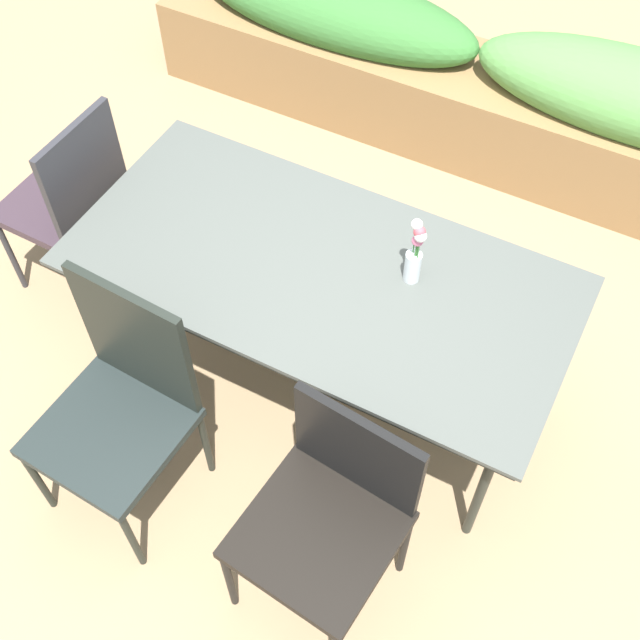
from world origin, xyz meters
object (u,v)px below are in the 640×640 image
Objects in this scene: dining_table at (320,276)px; chair_near_right at (331,510)px; flower_vase at (415,253)px; planter_box at (476,87)px; chair_near_left at (122,398)px; chair_end_left at (72,197)px.

chair_near_right reaches higher than dining_table.
planter_box is (-0.33, 1.63, -0.51)m from flower_vase.
chair_near_left is 3.50× the size of flower_vase.
planter_box is (0.40, 2.46, -0.18)m from chair_near_left.
planter_box is at bearing -96.39° from chair_near_left.
flower_vase is 0.08× the size of planter_box.
flower_vase is (0.73, 0.82, 0.33)m from chair_near_left.
planter_box is (-0.44, 2.47, -0.17)m from chair_near_right.
flower_vase reaches higher than chair_end_left.
chair_near_left is at bearing 4.41° from chair_near_right.
flower_vase is at bearing -128.51° from chair_near_left.
chair_near_left is at bearing -131.39° from flower_vase.
chair_near_right is 0.92m from flower_vase.
chair_end_left reaches higher than planter_box.
chair_end_left is 0.97× the size of chair_near_left.
chair_near_left is 2.49m from planter_box.
dining_table is 1.78m from planter_box.
chair_end_left is 1.06m from chair_near_left.
chair_end_left is 2.12m from planter_box.
dining_table is 0.52× the size of planter_box.
chair_near_right is at bearing -79.90° from planter_box.
flower_vase is (-0.11, 0.84, 0.34)m from chair_near_right.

